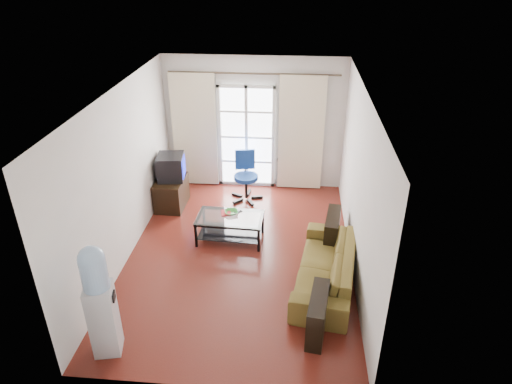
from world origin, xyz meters
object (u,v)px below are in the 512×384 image
tv_stand (171,193)px  task_chair (246,185)px  coffee_table (230,225)px  water_cooler (100,299)px  crt_tv (170,167)px  sofa (326,267)px

tv_stand → task_chair: (1.41, 0.43, 0.01)m
coffee_table → water_cooler: size_ratio=0.74×
tv_stand → crt_tv: size_ratio=1.35×
coffee_table → crt_tv: (-1.30, 1.13, 0.52)m
tv_stand → crt_tv: crt_tv is taller
crt_tv → water_cooler: water_cooler is taller
coffee_table → task_chair: bearing=85.8°
crt_tv → task_chair: size_ratio=0.58×
tv_stand → crt_tv: bearing=91.1°
task_chair → tv_stand: bearing=-173.9°
task_chair → water_cooler: 4.31m
task_chair → sofa: bearing=-70.8°
tv_stand → water_cooler: 3.69m
crt_tv → task_chair: bearing=7.7°
crt_tv → coffee_table: bearing=-48.2°
coffee_table → tv_stand: 1.68m
task_chair → water_cooler: size_ratio=0.63×
sofa → water_cooler: 3.20m
tv_stand → task_chair: bearing=18.2°
task_chair → water_cooler: water_cooler is taller
crt_tv → task_chair: 1.54m
sofa → tv_stand: sofa is taller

